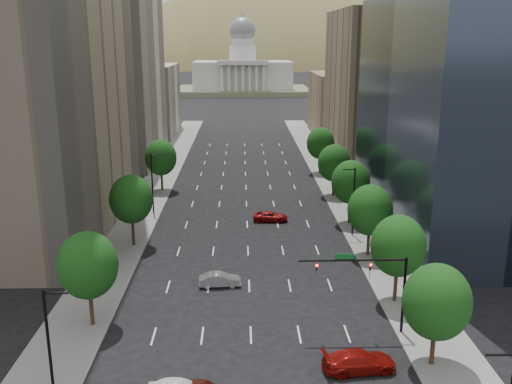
{
  "coord_description": "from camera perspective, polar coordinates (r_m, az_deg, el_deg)",
  "views": [
    {
      "loc": [
        -0.67,
        -13.76,
        24.65
      ],
      "look_at": [
        0.89,
        47.45,
        8.0
      ],
      "focal_mm": 39.79,
      "sensor_mm": 36.0,
      "label": 1
    }
  ],
  "objects": [
    {
      "name": "streetlight_rn",
      "position": [
        72.93,
        9.75,
        -0.77
      ],
      "size": [
        1.7,
        0.2,
        9.0
      ],
      "color": "black",
      "rests_on": "ground"
    },
    {
      "name": "sidewalk_left",
      "position": [
        79.15,
        -12.21,
        -3.23
      ],
      "size": [
        6.0,
        200.0,
        0.15
      ],
      "primitive_type": "cube",
      "color": "slate",
      "rests_on": "ground"
    },
    {
      "name": "tree_right_0",
      "position": [
        45.7,
        17.72,
        -10.49
      ],
      "size": [
        5.2,
        5.2,
        8.39
      ],
      "color": "#382316",
      "rests_on": "ground"
    },
    {
      "name": "tree_left_2",
      "position": [
        94.64,
        -9.55,
        3.44
      ],
      "size": [
        5.2,
        5.2,
        8.68
      ],
      "color": "#382316",
      "rests_on": "ground"
    },
    {
      "name": "filler_right",
      "position": [
        149.91,
        8.51,
        8.67
      ],
      "size": [
        14.0,
        26.0,
        16.0
      ],
      "primitive_type": "cube",
      "color": "#8C7759",
      "rests_on": "ground"
    },
    {
      "name": "capitol",
      "position": [
        263.95,
        -1.34,
        11.72
      ],
      "size": [
        60.0,
        40.0,
        35.2
      ],
      "color": "#596647",
      "rests_on": "ground"
    },
    {
      "name": "foothills",
      "position": [
        617.33,
        1.85,
        9.4
      ],
      "size": [
        720.0,
        413.0,
        263.0
      ],
      "color": "olive",
      "rests_on": "ground"
    },
    {
      "name": "sidewalk_right",
      "position": [
        79.41,
        10.38,
        -3.07
      ],
      "size": [
        6.0,
        200.0,
        0.15
      ],
      "primitive_type": "cube",
      "color": "slate",
      "rests_on": "ground"
    },
    {
      "name": "traffic_signal",
      "position": [
        49.18,
        11.95,
        -8.47
      ],
      "size": [
        9.12,
        0.4,
        7.38
      ],
      "color": "black",
      "rests_on": "ground"
    },
    {
      "name": "tree_right_5",
      "position": [
        106.48,
        6.51,
        4.89
      ],
      "size": [
        5.2,
        5.2,
        8.75
      ],
      "color": "#382316",
      "rests_on": "ground"
    },
    {
      "name": "filler_left",
      "position": [
        152.53,
        -10.77,
        9.06
      ],
      "size": [
        14.0,
        26.0,
        18.0
      ],
      "primitive_type": "cube",
      "color": "beige",
      "rests_on": "ground"
    },
    {
      "name": "tree_left_1",
      "position": [
        69.65,
        -12.44,
        -0.72
      ],
      "size": [
        5.2,
        5.2,
        8.97
      ],
      "color": "#382316",
      "rests_on": "ground"
    },
    {
      "name": "tree_right_2",
      "position": [
        66.27,
        11.4,
        -1.8
      ],
      "size": [
        5.2,
        5.2,
        8.61
      ],
      "color": "#382316",
      "rests_on": "ground"
    },
    {
      "name": "parking_tan_right",
      "position": [
        117.01,
        11.4,
        10.19
      ],
      "size": [
        14.0,
        30.0,
        30.0
      ],
      "primitive_type": "cube",
      "color": "#8C7759",
      "rests_on": "ground"
    },
    {
      "name": "tree_right_4",
      "position": [
        91.02,
        7.86,
        2.9
      ],
      "size": [
        5.2,
        5.2,
        8.46
      ],
      "color": "#382316",
      "rests_on": "ground"
    },
    {
      "name": "tree_right_1",
      "position": [
        55.21,
        14.1,
        -5.29
      ],
      "size": [
        5.2,
        5.2,
        8.75
      ],
      "color": "#382316",
      "rests_on": "ground"
    },
    {
      "name": "tree_right_3",
      "position": [
        77.5,
        9.49,
        0.99
      ],
      "size": [
        5.2,
        5.2,
        8.89
      ],
      "color": "#382316",
      "rests_on": "ground"
    },
    {
      "name": "car_red_far",
      "position": [
        78.95,
        1.46,
        -2.47
      ],
      "size": [
        4.93,
        2.48,
        1.34
      ],
      "primitive_type": "imported",
      "rotation": [
        0.0,
        0.0,
        1.52
      ],
      "color": "maroon",
      "rests_on": "ground"
    },
    {
      "name": "streetlight_ln",
      "position": [
        82.21,
        -10.35,
        1.02
      ],
      "size": [
        1.7,
        0.2,
        9.0
      ],
      "color": "black",
      "rests_on": "ground"
    },
    {
      "name": "tree_left_0",
      "position": [
        51.27,
        -16.55,
        -7.09
      ],
      "size": [
        5.2,
        5.2,
        8.75
      ],
      "color": "#382316",
      "rests_on": "ground"
    },
    {
      "name": "midrise_cream_left",
      "position": [
        119.48,
        -13.48,
        11.38
      ],
      "size": [
        14.0,
        30.0,
        35.0
      ],
      "primitive_type": "cube",
      "color": "beige",
      "rests_on": "ground"
    },
    {
      "name": "streetlight_ls",
      "position": [
        41.17,
        -19.99,
        -14.55
      ],
      "size": [
        1.7,
        0.2,
        9.0
      ],
      "color": "black",
      "rests_on": "ground"
    },
    {
      "name": "car_silver",
      "position": [
        58.93,
        -3.65,
        -8.79
      ],
      "size": [
        4.39,
        1.76,
        1.42
      ],
      "primitive_type": "imported",
      "rotation": [
        0.0,
        0.0,
        1.63
      ],
      "color": "gray",
      "rests_on": "ground"
    },
    {
      "name": "car_red_near",
      "position": [
        45.83,
        10.34,
        -16.39
      ],
      "size": [
        5.9,
        2.96,
        1.65
      ],
      "primitive_type": "imported",
      "rotation": [
        0.0,
        0.0,
        1.69
      ],
      "color": "maroon",
      "rests_on": "ground"
    }
  ]
}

